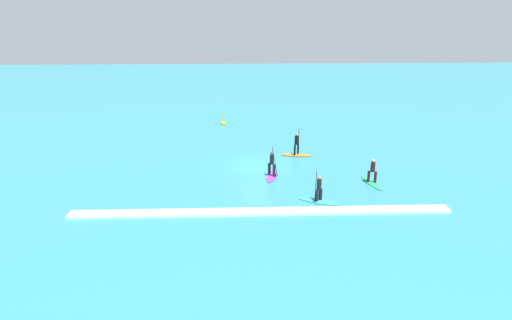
# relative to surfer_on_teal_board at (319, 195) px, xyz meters

# --- Properties ---
(ground_plane) EXTENTS (120.00, 120.00, 0.00)m
(ground_plane) POSITION_rel_surfer_on_teal_board_xyz_m (-3.73, 6.69, -0.44)
(ground_plane) COLOR teal
(ground_plane) RESTS_ON ground
(surfer_on_teal_board) EXTENTS (2.69, 1.81, 2.10)m
(surfer_on_teal_board) POSITION_rel_surfer_on_teal_board_xyz_m (0.00, 0.00, 0.00)
(surfer_on_teal_board) COLOR #33C6CC
(surfer_on_teal_board) RESTS_ON ground_plane
(surfer_on_purple_board) EXTENTS (1.19, 2.66, 2.32)m
(surfer_on_purple_board) POSITION_rel_surfer_on_teal_board_xyz_m (-2.67, 4.46, 0.09)
(surfer_on_purple_board) COLOR purple
(surfer_on_purple_board) RESTS_ON ground_plane
(surfer_on_green_board) EXTENTS (1.26, 2.95, 1.79)m
(surfer_on_green_board) POSITION_rel_surfer_on_teal_board_xyz_m (4.23, 2.94, 0.03)
(surfer_on_green_board) COLOR #23B266
(surfer_on_green_board) RESTS_ON ground_plane
(surfer_on_orange_board) EXTENTS (2.57, 1.15, 2.28)m
(surfer_on_orange_board) POSITION_rel_surfer_on_teal_board_xyz_m (-0.32, 9.11, 0.07)
(surfer_on_orange_board) COLOR orange
(surfer_on_orange_board) RESTS_ON ground_plane
(marker_buoy) EXTENTS (0.48, 0.48, 1.30)m
(marker_buoy) POSITION_rel_surfer_on_teal_board_xyz_m (-6.67, 19.20, -0.27)
(marker_buoy) COLOR yellow
(marker_buoy) RESTS_ON ground_plane
(wave_crest) EXTENTS (22.87, 0.90, 0.18)m
(wave_crest) POSITION_rel_surfer_on_teal_board_xyz_m (-3.73, -1.57, -0.35)
(wave_crest) COLOR white
(wave_crest) RESTS_ON ground_plane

